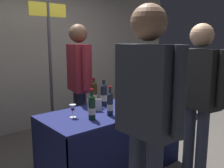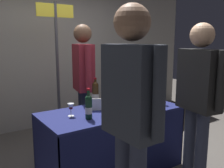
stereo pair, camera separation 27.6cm
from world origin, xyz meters
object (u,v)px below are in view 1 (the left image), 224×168
(display_bottle_0, at_px, (137,89))
(vendor_presenter, at_px, (79,77))
(featured_wine_bottle, at_px, (92,107))
(booth_signpost, at_px, (50,57))
(wine_glass_near_vendor, at_px, (73,108))
(wine_glass_mid, at_px, (133,102))
(tasting_table, at_px, (112,129))
(wine_glass_near_taster, at_px, (160,95))
(flower_vase, at_px, (133,93))
(taster_foreground_right, at_px, (199,90))

(display_bottle_0, distance_m, vendor_presenter, 0.79)
(featured_wine_bottle, distance_m, booth_signpost, 1.39)
(wine_glass_near_vendor, xyz_separation_m, wine_glass_mid, (0.65, -0.22, 0.00))
(tasting_table, height_order, wine_glass_mid, wine_glass_mid)
(display_bottle_0, bearing_deg, wine_glass_mid, -140.30)
(wine_glass_near_taster, bearing_deg, wine_glass_near_vendor, 169.53)
(display_bottle_0, bearing_deg, wine_glass_near_vendor, -172.50)
(tasting_table, height_order, booth_signpost, booth_signpost)
(wine_glass_mid, xyz_separation_m, wine_glass_near_taster, (0.50, 0.01, 0.00))
(wine_glass_near_vendor, relative_size, flower_vase, 0.34)
(wine_glass_mid, bearing_deg, booth_signpost, 103.49)
(tasting_table, relative_size, booth_signpost, 0.78)
(featured_wine_bottle, relative_size, wine_glass_mid, 2.21)
(taster_foreground_right, distance_m, booth_signpost, 2.07)
(featured_wine_bottle, relative_size, wine_glass_near_vendor, 2.31)
(tasting_table, distance_m, wine_glass_near_vendor, 0.59)
(tasting_table, relative_size, wine_glass_near_taster, 11.62)
(display_bottle_0, distance_m, wine_glass_near_vendor, 1.10)
(display_bottle_0, height_order, wine_glass_near_taster, display_bottle_0)
(vendor_presenter, xyz_separation_m, taster_foreground_right, (0.53, -1.43, -0.02))
(wine_glass_near_taster, distance_m, taster_foreground_right, 0.64)
(tasting_table, distance_m, display_bottle_0, 0.72)
(wine_glass_mid, relative_size, wine_glass_near_taster, 1.02)
(wine_glass_mid, height_order, taster_foreground_right, taster_foreground_right)
(wine_glass_near_vendor, distance_m, wine_glass_mid, 0.68)
(display_bottle_0, distance_m, flower_vase, 0.21)
(wine_glass_near_taster, relative_size, taster_foreground_right, 0.08)
(tasting_table, xyz_separation_m, wine_glass_mid, (0.15, -0.18, 0.33))
(wine_glass_mid, bearing_deg, featured_wine_bottle, 175.69)
(wine_glass_near_taster, relative_size, vendor_presenter, 0.08)
(display_bottle_0, relative_size, wine_glass_near_vendor, 2.28)
(display_bottle_0, xyz_separation_m, booth_signpost, (-0.77, 0.98, 0.41))
(vendor_presenter, bearing_deg, featured_wine_bottle, -11.89)
(flower_vase, distance_m, taster_foreground_right, 0.87)
(flower_vase, height_order, taster_foreground_right, taster_foreground_right)
(taster_foreground_right, bearing_deg, display_bottle_0, 4.60)
(featured_wine_bottle, xyz_separation_m, vendor_presenter, (0.37, 0.81, 0.17))
(display_bottle_0, bearing_deg, featured_wine_bottle, -161.48)
(booth_signpost, bearing_deg, wine_glass_near_taster, -58.48)
(featured_wine_bottle, height_order, taster_foreground_right, taster_foreground_right)
(wine_glass_mid, bearing_deg, display_bottle_0, 39.70)
(wine_glass_mid, relative_size, vendor_presenter, 0.08)
(tasting_table, distance_m, taster_foreground_right, 1.06)
(display_bottle_0, xyz_separation_m, taster_foreground_right, (-0.07, -0.95, 0.14))
(display_bottle_0, height_order, booth_signpost, booth_signpost)
(wine_glass_near_vendor, relative_size, wine_glass_near_taster, 0.98)
(wine_glass_near_vendor, relative_size, vendor_presenter, 0.08)
(featured_wine_bottle, distance_m, vendor_presenter, 0.91)
(wine_glass_mid, bearing_deg, taster_foreground_right, -57.54)
(wine_glass_near_vendor, height_order, vendor_presenter, vendor_presenter)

